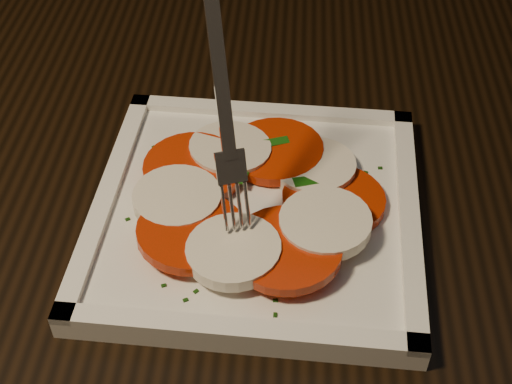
% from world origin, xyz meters
% --- Properties ---
extents(table, '(1.26, 0.89, 0.75)m').
position_xyz_m(table, '(0.24, -0.03, 0.65)').
color(table, black).
rests_on(table, ground).
extents(plate, '(0.26, 0.26, 0.01)m').
position_xyz_m(plate, '(0.16, -0.09, 0.76)').
color(plate, white).
rests_on(plate, table).
extents(caprese_salad, '(0.20, 0.21, 0.02)m').
position_xyz_m(caprese_salad, '(0.16, -0.09, 0.77)').
color(caprese_salad, red).
rests_on(caprese_salad, plate).
extents(fork, '(0.06, 0.08, 0.18)m').
position_xyz_m(fork, '(0.13, -0.09, 0.87)').
color(fork, white).
rests_on(fork, caprese_salad).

